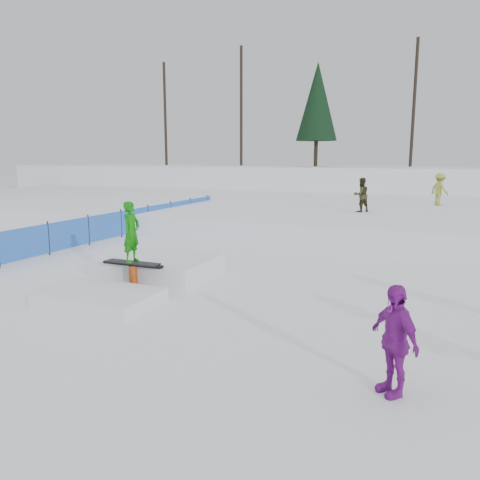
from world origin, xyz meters
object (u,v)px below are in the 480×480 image
at_px(spectator_purple, 394,340).
at_px(jib_rail_feature, 147,272).
at_px(safety_fence, 121,223).
at_px(walker_ygreen, 440,189).
at_px(walker_olive, 361,195).

distance_m(spectator_purple, jib_rail_feature, 6.98).
relative_size(safety_fence, spectator_purple, 10.62).
bearing_deg(jib_rail_feature, spectator_purple, -29.02).
relative_size(spectator_purple, jib_rail_feature, 0.34).
bearing_deg(walker_ygreen, jib_rail_feature, 111.11).
xyz_separation_m(walker_ygreen, spectator_purple, (-0.60, -18.62, -0.83)).
xyz_separation_m(safety_fence, jib_rail_feature, (4.91, -5.58, -0.25)).
distance_m(safety_fence, walker_ygreen, 15.13).
height_order(walker_olive, spectator_purple, walker_olive).
height_order(walker_olive, jib_rail_feature, walker_olive).
bearing_deg(spectator_purple, jib_rail_feature, -161.28).
bearing_deg(walker_olive, safety_fence, -10.50).
distance_m(safety_fence, jib_rail_feature, 7.43).
relative_size(safety_fence, jib_rail_feature, 3.64).
distance_m(walker_olive, spectator_purple, 14.55).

